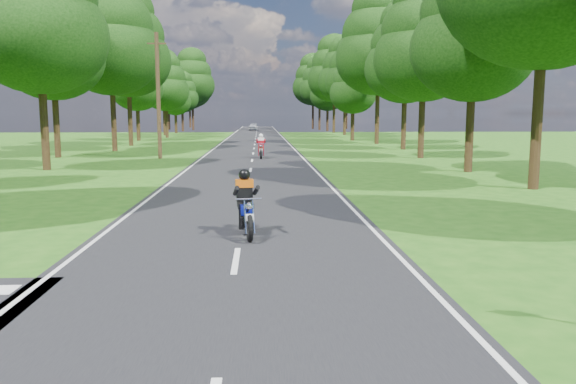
{
  "coord_description": "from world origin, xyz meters",
  "views": [
    {
      "loc": [
        0.49,
        -8.84,
        2.9
      ],
      "look_at": [
        1.13,
        4.0,
        1.1
      ],
      "focal_mm": 35.0,
      "sensor_mm": 36.0,
      "label": 1
    }
  ],
  "objects": [
    {
      "name": "main_road",
      "position": [
        0.0,
        50.0,
        0.01
      ],
      "size": [
        7.0,
        140.0,
        0.02
      ],
      "primitive_type": "cube",
      "color": "black",
      "rests_on": "ground"
    },
    {
      "name": "rider_far_red",
      "position": [
        0.56,
        27.7,
        0.82
      ],
      "size": [
        0.65,
        1.92,
        1.6
      ],
      "primitive_type": null,
      "rotation": [
        0.0,
        0.0,
        -0.01
      ],
      "color": "#A91D0D",
      "rests_on": "main_road"
    },
    {
      "name": "telegraph_pole",
      "position": [
        -6.0,
        28.0,
        4.07
      ],
      "size": [
        1.2,
        0.26,
        8.0
      ],
      "color": "#382616",
      "rests_on": "ground"
    },
    {
      "name": "treeline",
      "position": [
        1.43,
        60.06,
        8.25
      ],
      "size": [
        40.0,
        115.35,
        14.78
      ],
      "color": "black",
      "rests_on": "ground"
    },
    {
      "name": "road_markings",
      "position": [
        -0.14,
        48.13,
        0.02
      ],
      "size": [
        7.4,
        140.0,
        0.01
      ],
      "color": "silver",
      "rests_on": "main_road"
    },
    {
      "name": "ground",
      "position": [
        0.0,
        0.0,
        0.0
      ],
      "size": [
        160.0,
        160.0,
        0.0
      ],
      "primitive_type": "plane",
      "color": "#1E4E12",
      "rests_on": "ground"
    },
    {
      "name": "rider_near_blue",
      "position": [
        0.14,
        4.38,
        0.81
      ],
      "size": [
        0.87,
        1.95,
        1.57
      ],
      "primitive_type": null,
      "rotation": [
        0.0,
        0.0,
        0.13
      ],
      "color": "#0D168F",
      "rests_on": "main_road"
    },
    {
      "name": "distant_car",
      "position": [
        -0.62,
        88.38,
        0.65
      ],
      "size": [
        1.62,
        3.77,
        1.27
      ],
      "primitive_type": "imported",
      "rotation": [
        0.0,
        0.0,
        -0.03
      ],
      "color": "silver",
      "rests_on": "main_road"
    }
  ]
}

